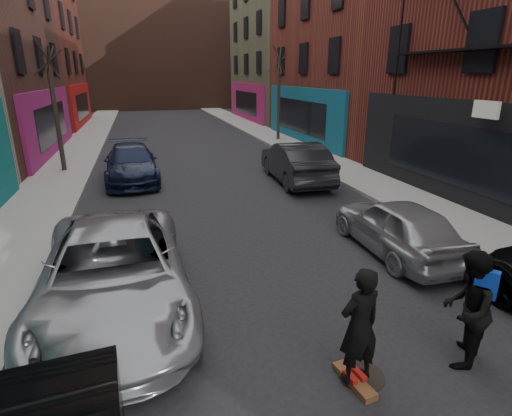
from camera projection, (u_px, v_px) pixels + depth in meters
sidewalk_left at (90, 135)px, 29.17m from camera, size 2.50×84.00×0.13m
sidewalk_right at (254, 129)px, 32.45m from camera, size 2.50×84.00×0.13m
building_far at (154, 52)px, 52.29m from camera, size 40.00×10.00×14.00m
tree_left_far at (53, 96)px, 17.20m from camera, size 2.00×2.00×6.50m
tree_right_far at (279, 86)px, 25.87m from camera, size 2.00×2.00×6.80m
parked_left_far at (114, 272)px, 7.40m from camera, size 2.75×5.77×1.59m
parked_left_end at (131, 163)px, 16.67m from camera, size 2.24×5.16×1.48m
parked_right_far at (397, 226)px, 9.87m from camera, size 1.75×4.16×1.41m
parked_right_end at (296, 162)px, 16.47m from camera, size 2.05×5.14×1.66m
skateboard at (354, 381)px, 5.79m from camera, size 0.32×0.82×0.10m
skateboarder at (359, 326)px, 5.49m from camera, size 0.69×0.50×1.76m
pedestrian at (467, 309)px, 5.97m from camera, size 1.15×1.11×1.86m
manhole at (361, 375)px, 5.95m from camera, size 0.88×0.88×0.01m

